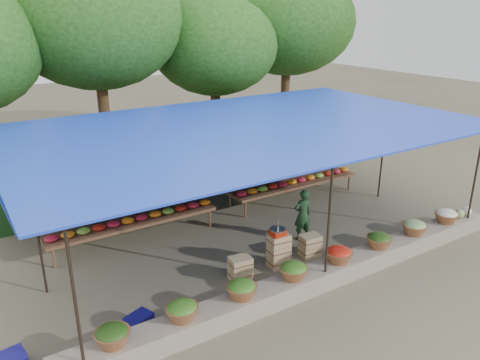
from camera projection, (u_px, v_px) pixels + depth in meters
ground at (246, 234)px, 11.83m from camera, size 60.00×60.00×0.00m
stone_curb at (320, 277)px, 9.59m from camera, size 10.60×0.55×0.40m
stall_canopy at (245, 131)px, 10.97m from camera, size 10.80×6.60×2.82m
produce_baskets at (317, 263)px, 9.41m from camera, size 8.98×0.58×0.34m
netting_backdrop at (189, 156)px, 13.90m from camera, size 10.60×0.06×2.50m
tree_row at (158, 31)px, 15.30m from camera, size 16.51×5.50×7.12m
fruit_table_left at (131, 216)px, 11.44m from camera, size 4.21×0.95×0.93m
fruit_table_right at (292, 179)px, 13.96m from camera, size 4.21×0.95×0.93m
crate_counter at (278, 254)px, 10.26m from camera, size 2.38×0.38×0.77m
weighing_scale at (278, 232)px, 10.07m from camera, size 0.34×0.34×0.36m
vendor_seated at (303, 215)px, 11.39m from camera, size 0.52×0.38×1.30m
customer_left at (104, 204)px, 11.53m from camera, size 0.93×0.78×1.68m
customer_mid at (200, 178)px, 13.50m from camera, size 1.15×0.93×1.55m
customer_right at (291, 162)px, 14.67m from camera, size 1.05×0.49×1.74m
blue_crate_back at (139, 322)px, 8.29m from camera, size 0.55×0.47×0.28m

